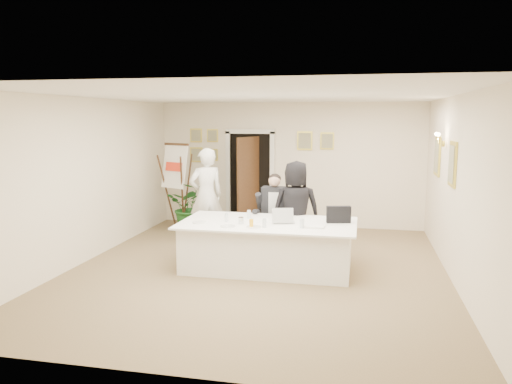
{
  "coord_description": "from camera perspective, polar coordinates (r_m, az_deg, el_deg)",
  "views": [
    {
      "loc": [
        1.6,
        -7.71,
        2.45
      ],
      "look_at": [
        -0.16,
        0.6,
        1.19
      ],
      "focal_mm": 35.0,
      "sensor_mm": 36.0,
      "label": 1
    }
  ],
  "objects": [
    {
      "name": "flip_chart",
      "position": [
        10.96,
        -8.84,
        0.05
      ],
      "size": [
        0.67,
        0.54,
        1.88
      ],
      "color": "#321E0F",
      "rests_on": "floor"
    },
    {
      "name": "glass_a",
      "position": [
        8.16,
        -3.39,
        -2.92
      ],
      "size": [
        0.07,
        0.07,
        0.14
      ],
      "primitive_type": "cylinder",
      "rotation": [
        0.0,
        0.0,
        -0.33
      ],
      "color": "silver",
      "rests_on": "conference_table"
    },
    {
      "name": "plate_mid",
      "position": [
        7.79,
        -3.24,
        -3.93
      ],
      "size": [
        0.29,
        0.29,
        0.01
      ],
      "primitive_type": "cylinder",
      "rotation": [
        0.0,
        0.0,
        0.27
      ],
      "color": "white",
      "rests_on": "conference_table"
    },
    {
      "name": "wall_sconce",
      "position": [
        9.01,
        20.33,
        5.69
      ],
      "size": [
        0.2,
        0.3,
        0.24
      ],
      "primitive_type": null,
      "color": "gold",
      "rests_on": "wall_right"
    },
    {
      "name": "paper_stack",
      "position": [
        7.77,
        6.73,
        -3.95
      ],
      "size": [
        0.31,
        0.22,
        0.03
      ],
      "primitive_type": "cube",
      "rotation": [
        0.0,
        0.0,
        -0.04
      ],
      "color": "white",
      "rests_on": "conference_table"
    },
    {
      "name": "steel_jug",
      "position": [
        7.98,
        -1.72,
        -3.28
      ],
      "size": [
        0.1,
        0.1,
        0.11
      ],
      "primitive_type": "cylinder",
      "rotation": [
        0.0,
        0.0,
        -0.09
      ],
      "color": "silver",
      "rests_on": "conference_table"
    },
    {
      "name": "wall_left",
      "position": [
        9.04,
        -18.76,
        1.32
      ],
      "size": [
        0.1,
        7.0,
        2.8
      ],
      "primitive_type": "cube",
      "color": "white",
      "rests_on": "floor"
    },
    {
      "name": "plate_near",
      "position": [
        7.73,
        -0.27,
        -4.01
      ],
      "size": [
        0.25,
        0.25,
        0.01
      ],
      "primitive_type": "cylinder",
      "rotation": [
        0.0,
        0.0,
        -0.07
      ],
      "color": "white",
      "rests_on": "conference_table"
    },
    {
      "name": "floor",
      "position": [
        8.25,
        0.21,
        -8.84
      ],
      "size": [
        7.0,
        7.0,
        0.0
      ],
      "primitive_type": "plane",
      "color": "brown",
      "rests_on": "ground"
    },
    {
      "name": "seated_man",
      "position": [
        9.15,
        2.09,
        -2.38
      ],
      "size": [
        0.63,
        0.67,
        1.47
      ],
      "primitive_type": null,
      "rotation": [
        0.0,
        0.0,
        0.0
      ],
      "color": "black",
      "rests_on": "floor"
    },
    {
      "name": "standing_man",
      "position": [
        9.89,
        -5.71,
        -0.41
      ],
      "size": [
        0.81,
        0.76,
        1.87
      ],
      "primitive_type": "imported",
      "rotation": [
        0.0,
        0.0,
        3.77
      ],
      "color": "white",
      "rests_on": "floor"
    },
    {
      "name": "plate_left",
      "position": [
        8.12,
        -6.47,
        -3.46
      ],
      "size": [
        0.3,
        0.3,
        0.01
      ],
      "primitive_type": "cylinder",
      "rotation": [
        0.0,
        0.0,
        -0.33
      ],
      "color": "white",
      "rests_on": "conference_table"
    },
    {
      "name": "pictures_back_wall",
      "position": [
        11.45,
        -0.18,
        5.44
      ],
      "size": [
        3.4,
        0.06,
        0.8
      ],
      "primitive_type": null,
      "color": "#D5C548",
      "rests_on": "wall_back"
    },
    {
      "name": "doorway",
      "position": [
        11.39,
        -0.74,
        1.34
      ],
      "size": [
        1.14,
        0.86,
        2.2
      ],
      "color": "black",
      "rests_on": "floor"
    },
    {
      "name": "laptop",
      "position": [
        8.08,
        3.21,
        -2.53
      ],
      "size": [
        0.42,
        0.43,
        0.28
      ],
      "primitive_type": null,
      "rotation": [
        0.0,
        0.0,
        0.24
      ],
      "color": "#B7BABC",
      "rests_on": "conference_table"
    },
    {
      "name": "ceiling",
      "position": [
        7.88,
        0.22,
        10.99
      ],
      "size": [
        6.0,
        7.0,
        0.02
      ],
      "primitive_type": "cube",
      "color": "white",
      "rests_on": "wall_back"
    },
    {
      "name": "laptop_bag",
      "position": [
        8.16,
        9.42,
        -2.55
      ],
      "size": [
        0.4,
        0.19,
        0.27
      ],
      "primitive_type": "cube",
      "rotation": [
        0.0,
        0.0,
        0.23
      ],
      "color": "black",
      "rests_on": "conference_table"
    },
    {
      "name": "glass_d",
      "position": [
        8.41,
        -0.8,
        -2.56
      ],
      "size": [
        0.06,
        0.06,
        0.14
      ],
      "primitive_type": "cylinder",
      "rotation": [
        0.0,
        0.0,
        0.06
      ],
      "color": "silver",
      "rests_on": "conference_table"
    },
    {
      "name": "wall_front",
      "position": [
        4.62,
        -8.67,
        -4.78
      ],
      "size": [
        6.0,
        0.1,
        2.8
      ],
      "primitive_type": "cube",
      "color": "white",
      "rests_on": "floor"
    },
    {
      "name": "potted_palm",
      "position": [
        10.99,
        -7.37,
        -1.63
      ],
      "size": [
        1.08,
        0.97,
        1.08
      ],
      "primitive_type": "imported",
      "rotation": [
        0.0,
        0.0,
        0.13
      ],
      "color": "#1C551D",
      "rests_on": "floor"
    },
    {
      "name": "wall_right",
      "position": [
        7.91,
        22.02,
        0.19
      ],
      "size": [
        0.1,
        7.0,
        2.8
      ],
      "primitive_type": "cube",
      "color": "white",
      "rests_on": "floor"
    },
    {
      "name": "conference_table",
      "position": [
        8.2,
        1.35,
        -6.1
      ],
      "size": [
        2.84,
        1.51,
        0.78
      ],
      "color": "white",
      "rests_on": "floor"
    },
    {
      "name": "wall_back",
      "position": [
        11.37,
        3.8,
        3.12
      ],
      "size": [
        6.0,
        0.1,
        2.8
      ],
      "primitive_type": "cube",
      "color": "white",
      "rests_on": "floor"
    },
    {
      "name": "pictures_right_wall",
      "position": [
        9.04,
        20.65,
        3.46
      ],
      "size": [
        0.06,
        2.2,
        0.8
      ],
      "primitive_type": null,
      "color": "#D5C548",
      "rests_on": "wall_right"
    },
    {
      "name": "standing_woman",
      "position": [
        8.82,
        4.58,
        -1.97
      ],
      "size": [
        0.93,
        0.69,
        1.72
      ],
      "primitive_type": "imported",
      "rotation": [
        0.0,
        0.0,
        3.33
      ],
      "color": "black",
      "rests_on": "floor"
    },
    {
      "name": "glass_b",
      "position": [
        7.71,
        0.96,
        -3.58
      ],
      "size": [
        0.07,
        0.07,
        0.14
      ],
      "primitive_type": "cylinder",
      "rotation": [
        0.0,
        0.0,
        -0.17
      ],
      "color": "silver",
      "rests_on": "conference_table"
    },
    {
      "name": "glass_c",
      "position": [
        7.71,
        5.27,
        -3.61
      ],
      "size": [
        0.08,
        0.08,
        0.14
      ],
      "primitive_type": "cylinder",
      "rotation": [
        0.0,
        0.0,
        0.15
      ],
      "color": "silver",
      "rests_on": "conference_table"
    },
    {
      "name": "oj_glass",
      "position": [
        7.72,
        -0.54,
        -3.6
      ],
      "size": [
        0.08,
        0.08,
        0.13
      ],
      "primitive_type": "cylinder",
      "rotation": [
        0.0,
        0.0,
        -0.26
      ],
      "color": "#F1A914",
      "rests_on": "conference_table"
    }
  ]
}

